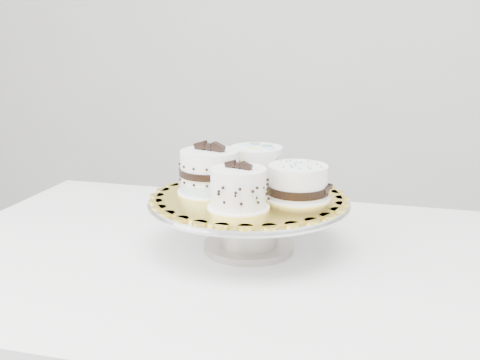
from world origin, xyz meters
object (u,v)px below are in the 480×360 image
(cake_board, at_px, (249,197))
(table, at_px, (241,302))
(cake_swirl, at_px, (238,189))
(cake_ribbon, at_px, (298,183))
(cake_dots, at_px, (256,165))
(cake_banded, at_px, (210,173))
(cake_stand, at_px, (249,215))

(cake_board, bearing_deg, table, -99.39)
(cake_swirl, relative_size, cake_ribbon, 0.92)
(cake_dots, bearing_deg, table, -81.44)
(cake_swirl, xyz_separation_m, cake_dots, (-0.01, 0.15, 0.00))
(table, distance_m, cake_banded, 0.23)
(cake_stand, xyz_separation_m, cake_ribbon, (0.08, 0.01, 0.06))
(cake_swirl, distance_m, cake_ribbon, 0.12)
(cake_banded, bearing_deg, cake_swirl, -29.83)
(cake_stand, distance_m, cake_ribbon, 0.10)
(cake_board, xyz_separation_m, cake_swirl, (0.00, -0.07, 0.03))
(cake_banded, relative_size, cake_dots, 1.08)
(cake_board, distance_m, cake_dots, 0.09)
(cake_stand, relative_size, cake_banded, 2.74)
(cake_dots, bearing_deg, cake_banded, -123.94)
(cake_stand, height_order, cake_board, cake_board)
(cake_swirl, bearing_deg, cake_ribbon, 58.83)
(cake_ribbon, bearing_deg, cake_board, -165.70)
(cake_board, bearing_deg, cake_stand, 180.00)
(cake_stand, bearing_deg, table, -99.39)
(table, relative_size, cake_stand, 3.22)
(cake_stand, xyz_separation_m, cake_swirl, (0.00, -0.07, 0.07))
(table, xyz_separation_m, cake_ribbon, (0.09, 0.04, 0.21))
(cake_stand, xyz_separation_m, cake_board, (0.00, 0.00, 0.03))
(table, distance_m, cake_board, 0.19)
(cake_dots, bearing_deg, cake_swirl, -79.27)
(table, xyz_separation_m, cake_banded, (-0.07, 0.04, 0.22))
(cake_swirl, distance_m, cake_banded, 0.11)
(cake_stand, bearing_deg, cake_board, 0.00)
(cake_ribbon, bearing_deg, cake_dots, 151.09)
(cake_board, height_order, cake_swirl, cake_swirl)
(cake_board, relative_size, cake_dots, 2.72)
(cake_stand, distance_m, cake_dots, 0.11)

